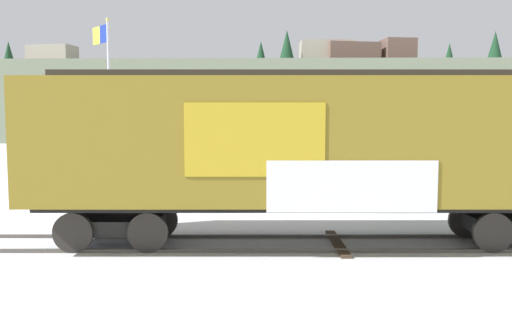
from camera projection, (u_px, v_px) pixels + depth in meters
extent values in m
plane|color=silver|center=(261.00, 244.00, 12.36)|extent=(260.00, 260.00, 0.00)
cube|color=#4C4742|center=(320.00, 251.00, 11.62)|extent=(59.99, 1.43, 0.08)
cube|color=#4C4742|center=(313.00, 236.00, 13.05)|extent=(59.99, 1.43, 0.08)
cube|color=#423323|center=(337.00, 243.00, 12.33)|extent=(0.30, 2.50, 0.07)
cube|color=olive|center=(317.00, 140.00, 12.13)|extent=(13.42, 3.28, 2.81)
cube|color=#2D2823|center=(318.00, 75.00, 12.00)|extent=(12.70, 0.68, 0.24)
cube|color=#B2931E|center=(255.00, 140.00, 10.62)|extent=(2.94, 0.10, 1.55)
cube|color=silver|center=(352.00, 187.00, 10.69)|extent=(3.60, 0.11, 1.10)
cube|color=black|center=(317.00, 203.00, 12.25)|extent=(13.13, 1.93, 0.20)
cube|color=black|center=(119.00, 224.00, 12.29)|extent=(2.13, 1.39, 0.36)
cylinder|color=black|center=(73.00, 233.00, 11.58)|extent=(0.92, 0.14, 0.92)
cylinder|color=black|center=(93.00, 220.00, 13.01)|extent=(0.92, 0.14, 0.92)
cylinder|color=black|center=(148.00, 233.00, 11.58)|extent=(0.92, 0.14, 0.92)
cylinder|color=black|center=(160.00, 220.00, 13.01)|extent=(0.92, 0.14, 0.92)
cylinder|color=black|center=(493.00, 233.00, 11.58)|extent=(0.92, 0.14, 0.92)
cylinder|color=black|center=(467.00, 220.00, 13.02)|extent=(0.92, 0.14, 0.92)
cylinder|color=silver|center=(110.00, 104.00, 23.48)|extent=(0.12, 0.12, 7.44)
sphere|color=#D8CC66|center=(108.00, 20.00, 23.17)|extent=(0.18, 0.18, 0.18)
cube|color=navy|center=(100.00, 35.00, 23.84)|extent=(1.06, 1.16, 0.81)
cube|color=yellow|center=(97.00, 36.00, 24.13)|extent=(0.55, 0.60, 0.81)
cube|color=slate|center=(266.00, 106.00, 80.63)|extent=(122.71, 41.96, 10.02)
cube|color=brown|center=(350.00, 55.00, 67.32)|extent=(7.62, 5.96, 2.78)
cube|color=brown|center=(397.00, 52.00, 67.17)|extent=(4.47, 4.00, 3.35)
cube|color=#9E9384|center=(53.00, 56.00, 68.16)|extent=(6.40, 4.27, 2.64)
cube|color=#9E9384|center=(327.00, 53.00, 67.37)|extent=(7.04, 4.17, 3.11)
cone|color=#193D23|center=(495.00, 47.00, 64.69)|extent=(2.01, 2.01, 4.02)
cone|color=#193D23|center=(9.00, 55.00, 72.93)|extent=(1.98, 1.98, 3.95)
cone|color=#193D23|center=(449.00, 56.00, 71.85)|extent=(1.76, 1.76, 3.51)
cone|color=#193D23|center=(261.00, 54.00, 68.30)|extent=(1.64, 1.64, 3.29)
cone|color=#193D23|center=(287.00, 47.00, 64.92)|extent=(2.10, 2.10, 4.20)
cube|color=silver|center=(250.00, 186.00, 18.10)|extent=(4.99, 2.55, 0.64)
cube|color=#2D333D|center=(240.00, 168.00, 17.99)|extent=(2.24, 1.91, 0.67)
cylinder|color=black|center=(290.00, 191.00, 19.19)|extent=(0.67, 0.32, 0.64)
cylinder|color=black|center=(300.00, 198.00, 17.53)|extent=(0.67, 0.32, 0.64)
cylinder|color=black|center=(204.00, 193.00, 18.72)|extent=(0.67, 0.32, 0.64)
cylinder|color=black|center=(206.00, 200.00, 17.05)|extent=(0.67, 0.32, 0.64)
cube|color=#1E5933|center=(425.00, 186.00, 17.58)|extent=(4.41, 2.43, 0.76)
cube|color=#2D333D|center=(422.00, 166.00, 17.50)|extent=(2.34, 1.91, 0.64)
cylinder|color=black|center=(450.00, 193.00, 18.64)|extent=(0.67, 0.32, 0.64)
cylinder|color=black|center=(476.00, 200.00, 17.00)|extent=(0.67, 0.32, 0.64)
cylinder|color=black|center=(376.00, 195.00, 18.22)|extent=(0.67, 0.32, 0.64)
cylinder|color=black|center=(395.00, 202.00, 16.58)|extent=(0.67, 0.32, 0.64)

